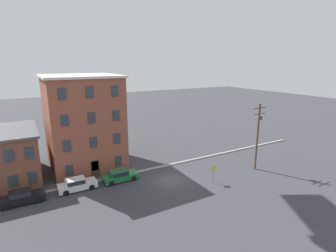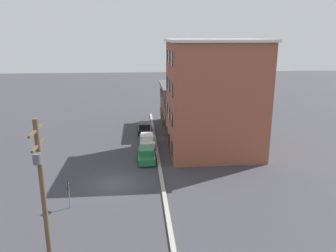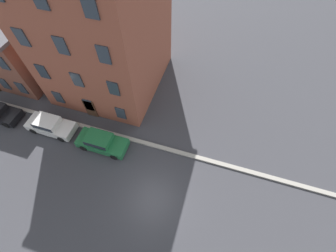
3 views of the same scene
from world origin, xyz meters
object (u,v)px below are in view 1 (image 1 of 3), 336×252
Objects in this scene: car_green at (120,175)px; utility_pole at (258,133)px; car_black at (22,197)px; caution_sign at (214,171)px; car_white at (77,184)px.

car_green is 19.52m from utility_pole.
car_green is (11.00, -0.03, 0.00)m from car_black.
caution_sign is at bearing -175.88° from utility_pole.
caution_sign reaches higher than car_white.
car_black and car_white have the same top height.
car_white is 1.85× the size of caution_sign.
car_black is 1.85× the size of caution_sign.
utility_pole reaches higher than car_black.
car_white is at bearing 1.94° from car_black.
car_green is at bearing -2.38° from car_white.
car_green is (5.28, -0.22, 0.00)m from car_white.
car_black is 1.00× the size of car_white.
utility_pole is at bearing -11.44° from car_black.
car_white is 24.54m from utility_pole.
caution_sign is 0.25× the size of utility_pole.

